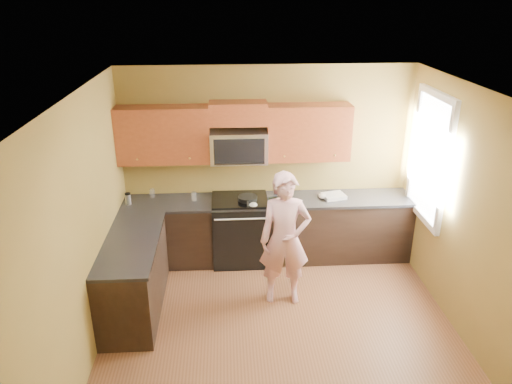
{
  "coord_description": "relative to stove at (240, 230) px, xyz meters",
  "views": [
    {
      "loc": [
        -0.57,
        -4.4,
        3.6
      ],
      "look_at": [
        -0.2,
        1.3,
        1.2
      ],
      "focal_mm": 33.94,
      "sensor_mm": 36.0,
      "label": 1
    }
  ],
  "objects": [
    {
      "name": "cabinet_back_run",
      "position": [
        0.4,
        0.02,
        -0.03
      ],
      "size": [
        4.0,
        0.6,
        0.88
      ],
      "primitive_type": "cube",
      "color": "black",
      "rests_on": "floor"
    },
    {
      "name": "dish_towel",
      "position": [
        1.31,
        0.02,
        0.47
      ],
      "size": [
        0.35,
        0.3,
        0.05
      ],
      "primitive_type": "cube",
      "rotation": [
        0.0,
        0.0,
        0.23
      ],
      "color": "white",
      "rests_on": "countertop_back"
    },
    {
      "name": "glass_b",
      "position": [
        -0.63,
        0.06,
        0.51
      ],
      "size": [
        0.08,
        0.08,
        0.12
      ],
      "primitive_type": "cylinder",
      "rotation": [
        0.0,
        0.0,
        0.17
      ],
      "color": "silver",
      "rests_on": "countertop_back"
    },
    {
      "name": "floor",
      "position": [
        0.4,
        -1.68,
        -0.47
      ],
      "size": [
        4.0,
        4.0,
        0.0
      ],
      "primitive_type": "plane",
      "color": "brown",
      "rests_on": "ground"
    },
    {
      "name": "upper_cab_right",
      "position": [
        0.94,
        0.16,
        0.97
      ],
      "size": [
        1.12,
        0.33,
        0.75
      ],
      "primitive_type": null,
      "color": "brown",
      "rests_on": "wall_back"
    },
    {
      "name": "travel_mug",
      "position": [
        -1.5,
        -0.02,
        0.44
      ],
      "size": [
        0.09,
        0.09,
        0.16
      ],
      "primitive_type": null,
      "rotation": [
        0.0,
        0.0,
        0.24
      ],
      "color": "silver",
      "rests_on": "countertop_back"
    },
    {
      "name": "wall_back",
      "position": [
        0.4,
        0.32,
        0.88
      ],
      "size": [
        4.0,
        0.0,
        4.0
      ],
      "primitive_type": "plane",
      "rotation": [
        1.57,
        0.0,
        0.0
      ],
      "color": "olive",
      "rests_on": "ground"
    },
    {
      "name": "glass_a",
      "position": [
        -1.21,
        0.2,
        0.51
      ],
      "size": [
        0.07,
        0.07,
        0.12
      ],
      "primitive_type": "cylinder",
      "rotation": [
        0.0,
        0.0,
        -0.05
      ],
      "color": "silver",
      "rests_on": "countertop_back"
    },
    {
      "name": "upper_cab_left",
      "position": [
        -0.99,
        0.16,
        0.97
      ],
      "size": [
        1.22,
        0.33,
        0.75
      ],
      "primitive_type": null,
      "color": "brown",
      "rests_on": "wall_back"
    },
    {
      "name": "cabinet_left_run",
      "position": [
        -1.3,
        -1.08,
        -0.03
      ],
      "size": [
        0.6,
        1.6,
        0.88
      ],
      "primitive_type": "cube",
      "color": "black",
      "rests_on": "floor"
    },
    {
      "name": "butter_tub",
      "position": [
        0.44,
        -0.12,
        0.45
      ],
      "size": [
        0.15,
        0.15,
        0.09
      ],
      "primitive_type": null,
      "rotation": [
        0.0,
        0.0,
        0.34
      ],
      "color": "yellow",
      "rests_on": "countertop_back"
    },
    {
      "name": "countertop_left",
      "position": [
        -1.29,
        -1.08,
        0.43
      ],
      "size": [
        0.62,
        1.6,
        0.04
      ],
      "primitive_type": "cube",
      "color": "black",
      "rests_on": "cabinet_left_run"
    },
    {
      "name": "wall_left",
      "position": [
        -1.6,
        -1.68,
        0.88
      ],
      "size": [
        0.0,
        4.0,
        4.0
      ],
      "primitive_type": "plane",
      "rotation": [
        1.57,
        0.0,
        1.57
      ],
      "color": "olive",
      "rests_on": "ground"
    },
    {
      "name": "woman",
      "position": [
        0.51,
        -1.0,
        0.36
      ],
      "size": [
        0.63,
        0.43,
        1.68
      ],
      "primitive_type": "imported",
      "rotation": [
        0.0,
        0.0,
        -0.04
      ],
      "color": "#E27186",
      "rests_on": "floor"
    },
    {
      "name": "frying_pan",
      "position": [
        0.11,
        -0.06,
        0.47
      ],
      "size": [
        0.28,
        0.47,
        0.06
      ],
      "primitive_type": null,
      "rotation": [
        0.0,
        0.0,
        -0.03
      ],
      "color": "black",
      "rests_on": "stove"
    },
    {
      "name": "napkin_a",
      "position": [
        0.17,
        -0.23,
        0.48
      ],
      "size": [
        0.11,
        0.12,
        0.06
      ],
      "primitive_type": "ellipsoid",
      "rotation": [
        0.0,
        0.0,
        -0.04
      ],
      "color": "silver",
      "rests_on": "countertop_back"
    },
    {
      "name": "ceiling",
      "position": [
        0.4,
        -1.68,
        2.23
      ],
      "size": [
        4.0,
        4.0,
        0.0
      ],
      "primitive_type": "plane",
      "rotation": [
        3.14,
        0.0,
        0.0
      ],
      "color": "white",
      "rests_on": "ground"
    },
    {
      "name": "napkin_b",
      "position": [
        1.15,
        0.01,
        0.48
      ],
      "size": [
        0.12,
        0.14,
        0.07
      ],
      "primitive_type": "ellipsoid",
      "rotation": [
        0.0,
        0.0,
        0.03
      ],
      "color": "silver",
      "rests_on": "countertop_back"
    },
    {
      "name": "wall_right",
      "position": [
        2.4,
        -1.68,
        0.88
      ],
      "size": [
        0.0,
        4.0,
        4.0
      ],
      "primitive_type": "plane",
      "rotation": [
        1.57,
        0.0,
        -1.57
      ],
      "color": "olive",
      "rests_on": "ground"
    },
    {
      "name": "wall_front",
      "position": [
        0.4,
        -3.67,
        0.88
      ],
      "size": [
        4.0,
        0.0,
        4.0
      ],
      "primitive_type": "plane",
      "rotation": [
        -1.57,
        0.0,
        0.0
      ],
      "color": "olive",
      "rests_on": "ground"
    },
    {
      "name": "stove",
      "position": [
        0.0,
        0.0,
        0.0
      ],
      "size": [
        0.76,
        0.65,
        0.95
      ],
      "primitive_type": null,
      "color": "black",
      "rests_on": "floor"
    },
    {
      "name": "microwave",
      "position": [
        0.0,
        0.12,
        0.97
      ],
      "size": [
        0.76,
        0.4,
        0.42
      ],
      "primitive_type": null,
      "color": "silver",
      "rests_on": "wall_back"
    },
    {
      "name": "upper_cab_over_mw",
      "position": [
        0.0,
        0.16,
        1.62
      ],
      "size": [
        0.76,
        0.33,
        0.3
      ],
      "primitive_type": "cube",
      "color": "brown",
      "rests_on": "wall_back"
    },
    {
      "name": "window",
      "position": [
        2.38,
        -0.48,
        1.17
      ],
      "size": [
        0.06,
        1.06,
        1.66
      ],
      "primitive_type": null,
      "color": "white",
      "rests_on": "wall_right"
    },
    {
      "name": "toast_slice",
      "position": [
        0.71,
        -0.11,
        0.45
      ],
      "size": [
        0.12,
        0.12,
        0.01
      ],
      "primitive_type": "cube",
      "rotation": [
        0.0,
        0.0,
        -0.07
      ],
      "color": "#B27F47",
      "rests_on": "countertop_back"
    },
    {
      "name": "countertop_back",
      "position": [
        0.4,
        0.01,
        0.43
      ],
      "size": [
        4.0,
        0.62,
        0.04
      ],
      "primitive_type": "cube",
      "color": "black",
      "rests_on": "cabinet_back_run"
    }
  ]
}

